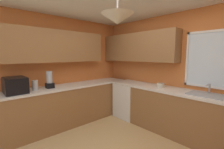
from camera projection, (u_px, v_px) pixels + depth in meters
The scene contains 9 objects.
room_shell at pixel (122, 48), 2.70m from camera, with size 4.23×3.76×2.56m.
counter_run_left at pixel (64, 106), 3.51m from camera, with size 0.65×3.37×0.91m.
counter_run_back at pixel (178, 113), 3.08m from camera, with size 3.32×0.65×0.91m.
dishwasher at pixel (129, 100), 4.02m from camera, with size 0.60×0.60×0.87m, color white.
microwave at pixel (15, 85), 2.82m from camera, with size 0.48×0.36×0.29m, color black.
kettle at pixel (35, 85), 3.04m from camera, with size 0.11×0.11×0.20m, color #B7B7BC.
sink_assembly at pixel (206, 94), 2.69m from camera, with size 0.57×0.40×0.19m.
bowl at pixel (161, 85), 3.33m from camera, with size 0.17×0.17×0.09m, color beige.
blender_appliance at pixel (50, 80), 3.24m from camera, with size 0.15×0.15×0.36m.
Camera 1 is at (1.51, -1.47, 1.61)m, focal length 24.62 mm.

